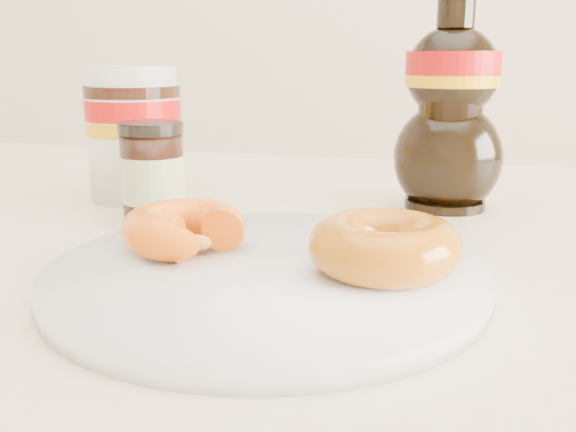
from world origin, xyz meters
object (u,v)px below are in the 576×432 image
(donut_bitten, at_px, (184,228))
(syrup_bottle, at_px, (451,104))
(dining_table, at_px, (243,333))
(plate, at_px, (266,274))
(donut_whole, at_px, (384,245))
(dark_jar, at_px, (153,175))
(nutella_jar, at_px, (134,128))

(donut_bitten, xyz_separation_m, syrup_bottle, (0.17, 0.25, 0.07))
(dining_table, height_order, plate, plate)
(donut_whole, bearing_deg, dark_jar, 152.19)
(donut_whole, height_order, syrup_bottle, syrup_bottle)
(dining_table, relative_size, dark_jar, 15.47)
(donut_whole, distance_m, dark_jar, 0.25)
(plate, height_order, dark_jar, dark_jar)
(plate, relative_size, syrup_bottle, 1.40)
(donut_bitten, bearing_deg, plate, -21.41)
(donut_bitten, height_order, syrup_bottle, syrup_bottle)
(donut_bitten, distance_m, nutella_jar, 0.25)
(plate, distance_m, syrup_bottle, 0.30)
(dining_table, xyz_separation_m, donut_bitten, (-0.01, -0.08, 0.11))
(syrup_bottle, bearing_deg, donut_bitten, -123.96)
(plate, height_order, donut_bitten, donut_bitten)
(plate, xyz_separation_m, syrup_bottle, (0.10, 0.26, 0.09))
(dining_table, distance_m, nutella_jar, 0.25)
(donut_bitten, distance_m, dark_jar, 0.14)
(plate, relative_size, dark_jar, 3.17)
(nutella_jar, xyz_separation_m, dark_jar, (0.07, -0.09, -0.03))
(donut_whole, height_order, nutella_jar, nutella_jar)
(dining_table, relative_size, donut_whole, 14.62)
(donut_bitten, relative_size, dark_jar, 0.96)
(donut_bitten, height_order, dark_jar, dark_jar)
(plate, relative_size, donut_whole, 2.99)
(syrup_bottle, xyz_separation_m, dark_jar, (-0.25, -0.14, -0.06))
(dining_table, relative_size, nutella_jar, 10.25)
(dining_table, distance_m, donut_whole, 0.19)
(dining_table, xyz_separation_m, syrup_bottle, (0.15, 0.16, 0.19))
(nutella_jar, bearing_deg, donut_whole, -35.39)
(dining_table, relative_size, syrup_bottle, 6.85)
(dining_table, distance_m, dark_jar, 0.16)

